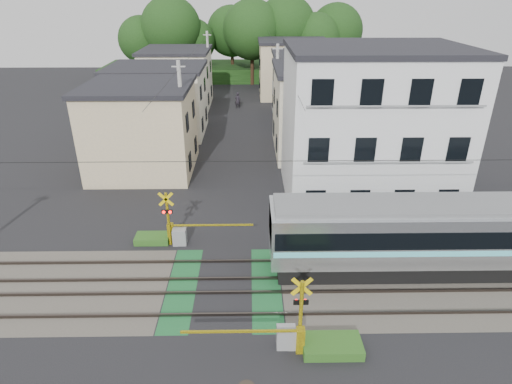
{
  "coord_description": "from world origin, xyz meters",
  "views": [
    {
      "loc": [
        1.2,
        -15.6,
        12.17
      ],
      "look_at": [
        1.51,
        5.0,
        2.35
      ],
      "focal_mm": 30.0,
      "sensor_mm": 36.0,
      "label": 1
    }
  ],
  "objects_px": {
    "crossing_signal_near": "(289,333)",
    "crossing_signal_far": "(178,232)",
    "pedestrian": "(238,100)",
    "apartment_block": "(370,125)"
  },
  "relations": [
    {
      "from": "crossing_signal_near",
      "to": "crossing_signal_far",
      "type": "relative_size",
      "value": 1.0
    },
    {
      "from": "apartment_block",
      "to": "pedestrian",
      "type": "height_order",
      "value": "apartment_block"
    },
    {
      "from": "crossing_signal_far",
      "to": "apartment_block",
      "type": "bearing_deg",
      "value": 27.78
    },
    {
      "from": "crossing_signal_far",
      "to": "apartment_block",
      "type": "distance_m",
      "value": 13.14
    },
    {
      "from": "crossing_signal_far",
      "to": "apartment_block",
      "type": "xyz_separation_m",
      "value": [
        11.09,
        5.84,
        3.94
      ]
    },
    {
      "from": "crossing_signal_near",
      "to": "crossing_signal_far",
      "type": "height_order",
      "value": "same"
    },
    {
      "from": "crossing_signal_near",
      "to": "crossing_signal_far",
      "type": "bearing_deg",
      "value": 125.29
    },
    {
      "from": "apartment_block",
      "to": "crossing_signal_far",
      "type": "bearing_deg",
      "value": -152.22
    },
    {
      "from": "pedestrian",
      "to": "crossing_signal_near",
      "type": "bearing_deg",
      "value": 94.82
    },
    {
      "from": "crossing_signal_far",
      "to": "apartment_block",
      "type": "height_order",
      "value": "apartment_block"
    }
  ]
}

